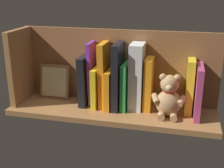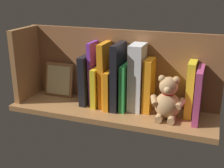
{
  "view_description": "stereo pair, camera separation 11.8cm",
  "coord_description": "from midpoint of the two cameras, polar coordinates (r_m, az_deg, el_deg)",
  "views": [
    {
      "loc": [
        -26.58,
        108.68,
        49.29
      ],
      "look_at": [
        0.0,
        0.0,
        10.72
      ],
      "focal_mm": 47.4,
      "sensor_mm": 36.0,
      "label": 1
    },
    {
      "loc": [
        -37.89,
        105.27,
        49.29
      ],
      "look_at": [
        0.0,
        0.0,
        10.72
      ],
      "focal_mm": 47.4,
      "sensor_mm": 36.0,
      "label": 2
    }
  ],
  "objects": [
    {
      "name": "dictionary_thick_white",
      "position": [
        1.18,
        7.72,
        1.2
      ],
      "size": [
        5.32,
        10.13,
        26.85
      ],
      "primitive_type": "cube",
      "color": "silver",
      "rests_on": "ground_plane"
    },
    {
      "name": "book_6",
      "position": [
        1.21,
        1.43,
        1.75
      ],
      "size": [
        2.97,
        11.29,
        26.67
      ],
      "primitive_type": "cube",
      "rotation": [
        0.0,
        0.02,
        0.0
      ],
      "color": "orange",
      "rests_on": "ground_plane"
    },
    {
      "name": "book_5",
      "position": [
        1.21,
        2.58,
        -0.91
      ],
      "size": [
        2.24,
        13.24,
        16.03
      ],
      "primitive_type": "cube",
      "rotation": [
        0.0,
        -0.0,
        0.0
      ],
      "color": "orange",
      "rests_on": "ground_plane"
    },
    {
      "name": "picture_frame_leaning",
      "position": [
        1.35,
        -7.74,
        0.77
      ],
      "size": [
        13.45,
        4.19,
        15.2
      ],
      "color": "#9E6B3D",
      "rests_on": "ground_plane"
    },
    {
      "name": "shelf_back_panel",
      "position": [
        1.26,
        4.21,
        3.4
      ],
      "size": [
        84.13,
        1.5,
        31.12
      ],
      "primitive_type": "cube",
      "color": "brown",
      "rests_on": "ground_plane"
    },
    {
      "name": "book_2",
      "position": [
        1.19,
        9.97,
        -0.29
      ],
      "size": [
        3.15,
        9.63,
        21.27
      ],
      "primitive_type": "cube",
      "color": "orange",
      "rests_on": "ground_plane"
    },
    {
      "name": "book_3",
      "position": [
        1.2,
        5.5,
        -0.55
      ],
      "size": [
        2.22,
        12.18,
        18.79
      ],
      "primitive_type": "cube",
      "color": "green",
      "rests_on": "ground_plane"
    },
    {
      "name": "book_9",
      "position": [
        1.25,
        -2.21,
        0.83
      ],
      "size": [
        3.24,
        11.64,
        20.84
      ],
      "primitive_type": "cube",
      "rotation": [
        0.0,
        0.01,
        0.0
      ],
      "color": "black",
      "rests_on": "ground_plane"
    },
    {
      "name": "book_8",
      "position": [
        1.24,
        -0.81,
        2.07
      ],
      "size": [
        2.24,
        9.45,
        26.43
      ],
      "primitive_type": "cube",
      "rotation": [
        0.0,
        0.03,
        0.0
      ],
      "color": "purple",
      "rests_on": "ground_plane"
    },
    {
      "name": "book_7",
      "position": [
        1.23,
        0.04,
        -0.43
      ],
      "size": [
        2.19,
        12.39,
        16.51
      ],
      "primitive_type": "cube",
      "color": "yellow",
      "rests_on": "ground_plane"
    },
    {
      "name": "book_4",
      "position": [
        1.19,
        4.06,
        1.4
      ],
      "size": [
        2.82,
        13.04,
        26.87
      ],
      "primitive_type": "cube",
      "color": "black",
      "rests_on": "ground_plane"
    },
    {
      "name": "book_0",
      "position": [
        1.15,
        19.19,
        -2.01
      ],
      "size": [
        2.25,
        14.69,
        20.11
      ],
      "primitive_type": "cube",
      "color": "#B23F72",
      "rests_on": "ground_plane"
    },
    {
      "name": "book_1",
      "position": [
        1.17,
        17.73,
        -1.04
      ],
      "size": [
        2.87,
        9.21,
        21.61
      ],
      "primitive_type": "cube",
      "color": "yellow",
      "rests_on": "ground_plane"
    },
    {
      "name": "ground_plane",
      "position": [
        1.23,
        2.77,
        -5.28
      ],
      "size": [
        84.13,
        24.01,
        2.2
      ],
      "primitive_type": "cube",
      "color": "#9E6B3D"
    },
    {
      "name": "shelf_side_divider",
      "position": [
        1.33,
        -13.82,
        3.82
      ],
      "size": [
        2.4,
        18.01,
        31.12
      ],
      "primitive_type": "cube",
      "color": "#9E6B3D",
      "rests_on": "ground_plane"
    },
    {
      "name": "teddy_bear",
      "position": [
        1.14,
        13.63,
        -3.06
      ],
      "size": [
        13.67,
        10.86,
        16.85
      ],
      "rotation": [
        0.0,
        0.0,
        0.03
      ],
      "color": "tan",
      "rests_on": "ground_plane"
    }
  ]
}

